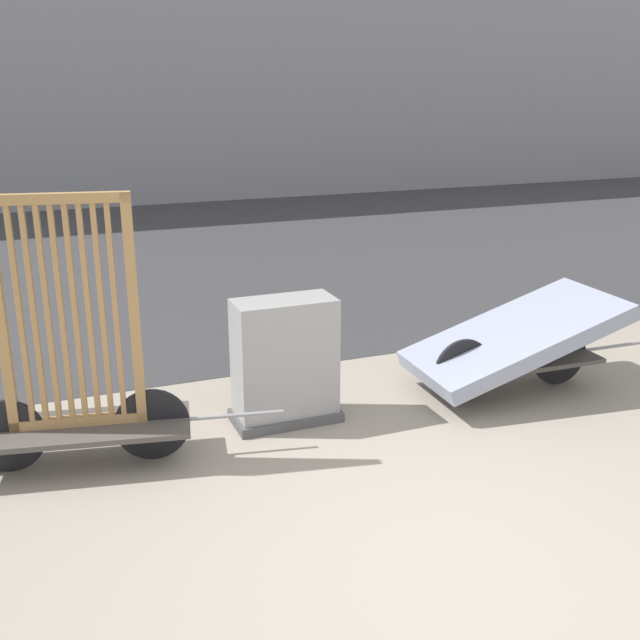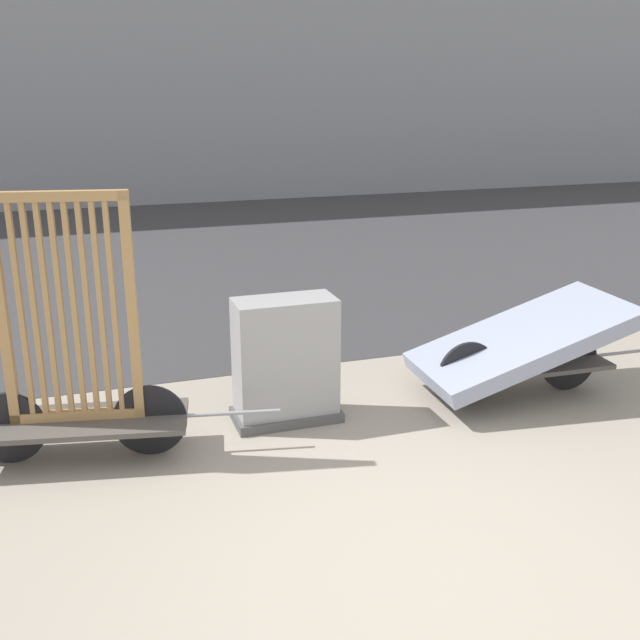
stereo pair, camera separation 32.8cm
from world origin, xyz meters
name	(u,v)px [view 2 (the right image)]	position (x,y,z in m)	size (l,w,h in m)	color
ground_plane	(436,574)	(0.00, 0.00, 0.00)	(60.00, 60.00, 0.00)	gray
road_strip	(190,254)	(0.00, 8.86, 0.00)	(56.00, 10.99, 0.01)	#38383A
bike_cart_with_bedframe	(75,373)	(-1.86, 2.09, 0.67)	(2.28, 0.88, 1.98)	#4C4742
bike_cart_with_mattress	(522,345)	(1.87, 2.09, 0.48)	(2.41, 1.08, 0.86)	#4C4742
utility_cabinet	(286,365)	(-0.24, 2.26, 0.48)	(0.87, 0.45, 1.04)	#4C4C4C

